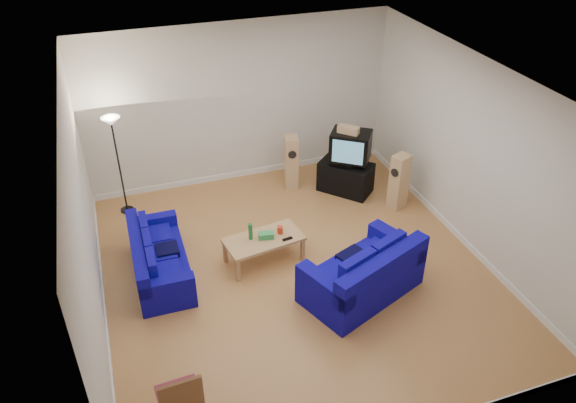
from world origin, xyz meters
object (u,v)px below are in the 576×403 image
object	(u,v)px
coffee_table	(264,241)
television	(351,146)
sofa_three_seat	(157,261)
tv_stand	(346,177)
sofa_loveseat	(364,277)

from	to	relation	value
coffee_table	television	world-z (taller)	television
sofa_three_seat	coffee_table	bearing A→B (deg)	83.55
tv_stand	television	xyz separation A→B (m)	(0.05, -0.03, 0.70)
coffee_table	tv_stand	world-z (taller)	tv_stand
sofa_loveseat	television	distance (m)	3.08
sofa_loveseat	tv_stand	distance (m)	3.02
sofa_three_seat	coffee_table	size ratio (longest dim) A/B	1.42
coffee_table	television	bearing A→B (deg)	35.08
sofa_loveseat	coffee_table	xyz separation A→B (m)	(-1.20, 1.28, 0.06)
sofa_three_seat	tv_stand	bearing A→B (deg)	110.15
sofa_loveseat	television	size ratio (longest dim) A/B	2.26
sofa_loveseat	tv_stand	bearing A→B (deg)	49.55
sofa_three_seat	tv_stand	xyz separation A→B (m)	(3.87, 1.38, 0.04)
tv_stand	television	bearing A→B (deg)	12.35
sofa_loveseat	coffee_table	bearing A→B (deg)	111.47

